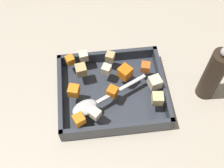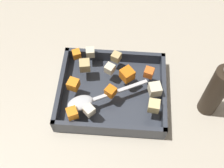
{
  "view_description": "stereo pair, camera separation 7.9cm",
  "coord_description": "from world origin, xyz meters",
  "views": [
    {
      "loc": [
        -0.04,
        -0.4,
        0.74
      ],
      "look_at": [
        0.01,
        0.02,
        0.06
      ],
      "focal_mm": 45.86,
      "sensor_mm": 36.0,
      "label": 1
    },
    {
      "loc": [
        0.04,
        -0.4,
        0.74
      ],
      "look_at": [
        0.01,
        0.02,
        0.06
      ],
      "focal_mm": 45.86,
      "sensor_mm": 36.0,
      "label": 2
    }
  ],
  "objects": [
    {
      "name": "carrot_chunk_back_center",
      "position": [
        0.01,
        -0.01,
        0.07
      ],
      "size": [
        0.04,
        0.04,
        0.03
      ],
      "primitive_type": "cube",
      "rotation": [
        0.0,
        0.0,
        5.7
      ],
      "color": "orange",
      "rests_on": "baking_dish"
    },
    {
      "name": "potato_chunk_front_center",
      "position": [
        0.0,
        0.07,
        0.07
      ],
      "size": [
        0.03,
        0.03,
        0.02
      ],
      "primitive_type": "cube",
      "rotation": [
        0.0,
        0.0,
        1.09
      ],
      "color": "beige",
      "rests_on": "baking_dish"
    },
    {
      "name": "potato_chunk_near_spoon",
      "position": [
        0.13,
        -0.04,
        0.07
      ],
      "size": [
        0.03,
        0.03,
        0.03
      ],
      "primitive_type": "cube",
      "rotation": [
        0.0,
        0.0,
        6.17
      ],
      "color": "#E0CC89",
      "rests_on": "baking_dish"
    },
    {
      "name": "pepper_mill",
      "position": [
        0.28,
        -0.0,
        0.09
      ],
      "size": [
        0.05,
        0.05,
        0.2
      ],
      "color": "#2D2319",
      "rests_on": "ground_plane"
    },
    {
      "name": "potato_chunk_far_left",
      "position": [
        0.13,
        0.01,
        0.07
      ],
      "size": [
        0.04,
        0.04,
        0.03
      ],
      "primitive_type": "cube",
      "rotation": [
        0.0,
        0.0,
        1.82
      ],
      "color": "beige",
      "rests_on": "baking_dish"
    },
    {
      "name": "carrot_chunk_heap_side",
      "position": [
        0.11,
        0.06,
        0.07
      ],
      "size": [
        0.03,
        0.03,
        0.03
      ],
      "primitive_type": "cube",
      "rotation": [
        0.0,
        0.0,
        2.84
      ],
      "color": "orange",
      "rests_on": "baking_dish"
    },
    {
      "name": "ground_plane",
      "position": [
        0.0,
        0.0,
        0.0
      ],
      "size": [
        4.0,
        4.0,
        0.0
      ],
      "primitive_type": "plane",
      "color": "#BCB29E"
    },
    {
      "name": "serving_spoon",
      "position": [
        -0.06,
        -0.04,
        0.06
      ],
      "size": [
        0.22,
        0.13,
        0.02
      ],
      "rotation": [
        0.0,
        0.0,
        0.46
      ],
      "color": "silver",
      "rests_on": "baking_dish"
    },
    {
      "name": "parsnip_chunk_corner_nw",
      "position": [
        -0.04,
        -0.07,
        0.07
      ],
      "size": [
        0.03,
        0.03,
        0.02
      ],
      "primitive_type": "cube",
      "rotation": [
        0.0,
        0.0,
        3.94
      ],
      "color": "silver",
      "rests_on": "baking_dish"
    },
    {
      "name": "carrot_chunk_under_handle",
      "position": [
        0.05,
        0.05,
        0.07
      ],
      "size": [
        0.05,
        0.05,
        0.03
      ],
      "primitive_type": "cube",
      "rotation": [
        0.0,
        0.0,
        5.41
      ],
      "color": "orange",
      "rests_on": "baking_dish"
    },
    {
      "name": "potato_chunk_heap_top",
      "position": [
        -0.06,
        0.12,
        0.07
      ],
      "size": [
        0.03,
        0.03,
        0.03
      ],
      "primitive_type": "cube",
      "rotation": [
        0.0,
        0.0,
        3.3
      ],
      "color": "beige",
      "rests_on": "baking_dish"
    },
    {
      "name": "carrot_chunk_mid_left",
      "position": [
        -0.09,
        -0.08,
        0.07
      ],
      "size": [
        0.04,
        0.04,
        0.03
      ],
      "primitive_type": "cube",
      "rotation": [
        0.0,
        0.0,
        3.57
      ],
      "color": "orange",
      "rests_on": "baking_dish"
    },
    {
      "name": "potato_chunk_mid_right",
      "position": [
        -0.07,
        0.07,
        0.07
      ],
      "size": [
        0.03,
        0.03,
        0.03
      ],
      "primitive_type": "cube",
      "rotation": [
        0.0,
        0.0,
        3.31
      ],
      "color": "tan",
      "rests_on": "baking_dish"
    },
    {
      "name": "baking_dish",
      "position": [
        0.01,
        0.02,
        0.02
      ],
      "size": [
        0.3,
        0.25,
        0.05
      ],
      "color": "#333842",
      "rests_on": "ground_plane"
    },
    {
      "name": "potato_chunk_corner_ne",
      "position": [
        0.02,
        0.11,
        0.07
      ],
      "size": [
        0.03,
        0.03,
        0.02
      ],
      "primitive_type": "cube",
      "rotation": [
        0.0,
        0.0,
        4.3
      ],
      "color": "tan",
      "rests_on": "baking_dish"
    },
    {
      "name": "carrot_chunk_corner_se",
      "position": [
        -0.1,
        0.12,
        0.07
      ],
      "size": [
        0.03,
        0.03,
        0.02
      ],
      "primitive_type": "cube",
      "rotation": [
        0.0,
        0.0,
        3.53
      ],
      "color": "orange",
      "rests_on": "baking_dish"
    },
    {
      "name": "carrot_chunk_near_left",
      "position": [
        -0.1,
        0.01,
        0.07
      ],
      "size": [
        0.04,
        0.04,
        0.03
      ],
      "primitive_type": "cube",
      "rotation": [
        0.0,
        0.0,
        6.01
      ],
      "color": "orange",
      "rests_on": "baking_dish"
    }
  ]
}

